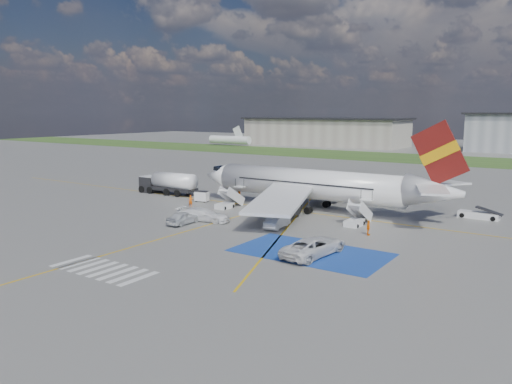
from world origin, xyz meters
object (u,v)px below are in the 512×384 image
belt_loader (479,215)px  car_silver_b (277,222)px  car_silver_a (183,218)px  van_white_b (203,213)px  van_white_a (314,243)px  fuel_tanker (168,185)px  gpu_cart (202,197)px  airliner (318,185)px

belt_loader → car_silver_b: size_ratio=1.18×
car_silver_a → car_silver_b: bearing=-157.7°
car_silver_a → van_white_b: bearing=-107.7°
car_silver_b → van_white_a: bearing=131.7°
fuel_tanker → gpu_cart: (8.69, -2.21, -0.75)m
airliner → belt_loader: (18.42, 6.55, -3.02)m
airliner → van_white_a: 20.89m
airliner → fuel_tanker: size_ratio=3.62×
airliner → car_silver_a: 18.49m
van_white_a → van_white_b: bearing=-11.8°
car_silver_b → van_white_b: van_white_b is taller
gpu_cart → car_silver_a: bearing=-71.8°
car_silver_a → van_white_b: van_white_b is taller
van_white_b → gpu_cart: bearing=32.3°
car_silver_a → van_white_b: (0.77, 2.64, 0.24)m
van_white_a → van_white_b: 18.37m
fuel_tanker → gpu_cart: 8.99m
airliner → van_white_b: bearing=-122.4°
car_silver_b → car_silver_a: bearing=15.9°
belt_loader → car_silver_a: size_ratio=1.15×
airliner → fuel_tanker: 25.56m
airliner → fuel_tanker: (-25.45, -1.38, -1.95)m
gpu_cart → van_white_a: bearing=-43.8°
car_silver_b → gpu_cart: bearing=-31.9°
car_silver_a → car_silver_b: car_silver_a is taller
car_silver_b → van_white_b: size_ratio=0.85×
car_silver_b → van_white_a: 11.02m
van_white_a → car_silver_a: bearing=-3.3°
belt_loader → van_white_a: 26.83m
belt_loader → van_white_b: (-26.80, -19.75, 0.61)m
gpu_cart → car_silver_a: size_ratio=0.47×
belt_loader → van_white_b: 33.30m
van_white_a → van_white_b: size_ratio=1.19×
fuel_tanker → car_silver_a: size_ratio=2.32×
fuel_tanker → belt_loader: 44.59m
airliner → van_white_a: airliner is taller
airliner → van_white_b: (-8.38, -13.20, -2.41)m
fuel_tanker → car_silver_b: size_ratio=2.38×
fuel_tanker → car_silver_a: (16.29, -14.47, -0.70)m
belt_loader → car_silver_a: (-27.57, -22.40, 0.37)m
van_white_a → airliner: bearing=-58.4°
fuel_tanker → van_white_a: (34.62, -17.25, -0.33)m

